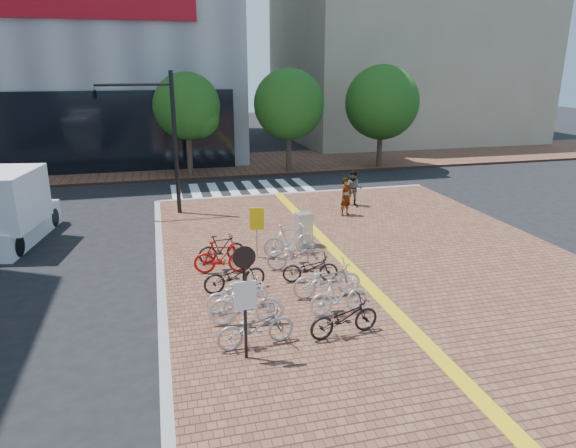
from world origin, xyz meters
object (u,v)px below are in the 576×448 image
object	(u,v)px
bike_10	(297,254)
notice_sign	(245,289)
yellow_sign	(257,223)
bike_6	(344,317)
box_truck	(6,208)
bike_4	(222,257)
traffic_light_pole	(139,118)
bike_1	(246,304)
bike_0	(256,327)
pedestrian_a	(346,197)
bike_5	(222,248)
bike_11	(290,240)
pedestrian_b	(354,189)
bike_2	(237,293)
bike_8	(327,279)
bike_7	(340,296)
bike_3	(235,275)
utility_box	(304,230)
bike_9	(310,268)

from	to	relation	value
bike_10	notice_sign	bearing A→B (deg)	157.87
yellow_sign	bike_6	bearing A→B (deg)	-79.79
box_truck	bike_4	bearing A→B (deg)	-36.32
notice_sign	traffic_light_pole	bearing A→B (deg)	100.17
bike_1	notice_sign	size ratio (longest dim) A/B	0.71
bike_0	bike_1	world-z (taller)	bike_1
pedestrian_a	notice_sign	world-z (taller)	notice_sign
bike_5	pedestrian_a	world-z (taller)	pedestrian_a
bike_11	pedestrian_b	size ratio (longest dim) A/B	1.16
bike_2	bike_8	distance (m)	2.57
bike_6	pedestrian_a	world-z (taller)	pedestrian_a
bike_1	pedestrian_b	xyz separation A→B (m)	(6.80, 10.08, 0.25)
bike_7	bike_11	size ratio (longest dim) A/B	0.87
notice_sign	traffic_light_pole	distance (m)	12.92
bike_2	traffic_light_pole	xyz separation A→B (m)	(-2.43, 10.01, 3.73)
bike_8	traffic_light_pole	distance (m)	11.64
bike_4	bike_2	bearing A→B (deg)	-169.35
bike_5	yellow_sign	world-z (taller)	yellow_sign
bike_3	box_truck	size ratio (longest dim) A/B	0.35
utility_box	box_truck	xyz separation A→B (m)	(-10.54, 3.62, 0.58)
bike_2	bike_5	world-z (taller)	bike_5
bike_9	yellow_sign	size ratio (longest dim) A/B	0.96
bike_4	traffic_light_pole	world-z (taller)	traffic_light_pole
utility_box	box_truck	bearing A→B (deg)	161.05
bike_10	bike_2	bearing A→B (deg)	140.99
bike_10	bike_11	bearing A→B (deg)	0.95
utility_box	notice_sign	distance (m)	7.70
bike_5	traffic_light_pole	distance (m)	7.82
bike_2	traffic_light_pole	size ratio (longest dim) A/B	0.29
box_truck	traffic_light_pole	bearing A→B (deg)	21.53
bike_4	bike_8	bearing A→B (deg)	-124.04
pedestrian_a	pedestrian_b	size ratio (longest dim) A/B	1.01
bike_10	yellow_sign	xyz separation A→B (m)	(-1.04, 1.31, 0.71)
bike_0	yellow_sign	world-z (taller)	yellow_sign
bike_0	yellow_sign	distance (m)	5.81
notice_sign	bike_1	bearing A→B (deg)	80.02
bike_2	bike_5	size ratio (longest dim) A/B	1.14
bike_0	traffic_light_pole	world-z (taller)	traffic_light_pole
bike_8	bike_1	bearing A→B (deg)	114.02
bike_2	box_truck	distance (m)	10.98
bike_4	bike_11	world-z (taller)	bike_11
pedestrian_b	bike_4	bearing A→B (deg)	-113.38
bike_8	yellow_sign	bearing A→B (deg)	21.16
bike_9	notice_sign	world-z (taller)	notice_sign
bike_5	bike_7	size ratio (longest dim) A/B	0.93
bike_3	bike_10	world-z (taller)	bike_10
bike_8	yellow_sign	size ratio (longest dim) A/B	1.13
bike_11	bike_6	bearing A→B (deg)	171.44
pedestrian_a	utility_box	xyz separation A→B (m)	(-2.88, -3.38, -0.22)
bike_3	utility_box	world-z (taller)	utility_box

